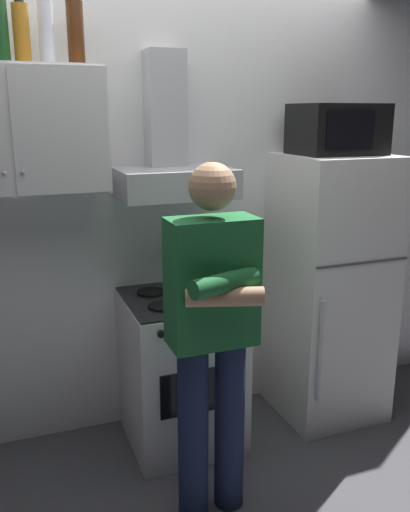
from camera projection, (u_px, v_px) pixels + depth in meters
ground_plane at (205, 460)px, 2.97m from camera, size 7.00×7.00×0.00m
back_wall_tiled at (169, 198)px, 3.17m from camera, size 4.80×0.10×2.70m
upper_cabinet at (9, 131)px, 2.57m from camera, size 0.90×0.37×0.60m
stove_oven at (181, 369)px, 3.07m from camera, size 0.60×0.62×0.87m
range_hood at (171, 158)px, 2.88m from camera, size 0.60×0.44×0.75m
refrigerator at (329, 288)px, 3.30m from camera, size 0.60×0.62×1.60m
microwave at (337, 129)px, 3.07m from camera, size 0.48×0.37×0.28m
person_standing at (212, 333)px, 2.38m from camera, size 0.38×0.33×1.64m
bottle_vodka_clear at (46, 32)px, 2.51m from camera, size 0.07×0.07×0.29m
bottle_wine_green at (0, 26)px, 2.42m from camera, size 0.07×0.07×0.32m
bottle_rum_dark at (76, 33)px, 2.58m from camera, size 0.08×0.08×0.31m
bottle_liquor_amber at (21, 33)px, 2.47m from camera, size 0.08×0.08×0.28m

